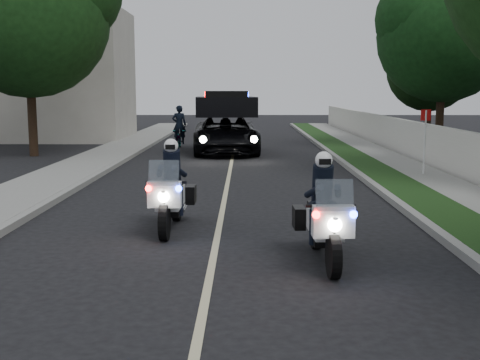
% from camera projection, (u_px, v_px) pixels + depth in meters
% --- Properties ---
extents(ground, '(120.00, 120.00, 0.00)m').
position_uv_depth(ground, '(205.00, 299.00, 7.99)').
color(ground, black).
rests_on(ground, ground).
extents(curb_right, '(0.20, 60.00, 0.15)m').
position_uv_depth(curb_right, '(368.00, 181.00, 17.84)').
color(curb_right, gray).
rests_on(curb_right, ground).
extents(grass_verge, '(1.20, 60.00, 0.16)m').
position_uv_depth(grass_verge, '(392.00, 181.00, 17.83)').
color(grass_verge, '#193814').
rests_on(grass_verge, ground).
extents(sidewalk_right, '(1.40, 60.00, 0.16)m').
position_uv_depth(sidewalk_right, '(436.00, 181.00, 17.82)').
color(sidewalk_right, gray).
rests_on(sidewalk_right, ground).
extents(property_wall, '(0.22, 60.00, 1.50)m').
position_uv_depth(property_wall, '(472.00, 158.00, 17.71)').
color(property_wall, beige).
rests_on(property_wall, ground).
extents(curb_left, '(0.20, 60.00, 0.15)m').
position_uv_depth(curb_left, '(88.00, 181.00, 17.91)').
color(curb_left, gray).
rests_on(curb_left, ground).
extents(sidewalk_left, '(2.00, 60.00, 0.16)m').
position_uv_depth(sidewalk_left, '(50.00, 181.00, 17.91)').
color(sidewalk_left, gray).
rests_on(sidewalk_left, ground).
extents(building_far, '(8.00, 6.00, 7.00)m').
position_uv_depth(building_far, '(53.00, 75.00, 33.28)').
color(building_far, '#A8A396').
rests_on(building_far, ground).
extents(lane_marking, '(0.12, 50.00, 0.01)m').
position_uv_depth(lane_marking, '(227.00, 183.00, 17.88)').
color(lane_marking, '#BFB78C').
rests_on(lane_marking, ground).
extents(police_moto_left, '(0.77, 2.10, 1.78)m').
position_uv_depth(police_moto_left, '(171.00, 229.00, 11.97)').
color(police_moto_left, silver).
rests_on(police_moto_left, ground).
extents(police_moto_right, '(0.79, 2.09, 1.75)m').
position_uv_depth(police_moto_right, '(323.00, 261.00, 9.74)').
color(police_moto_right, silver).
rests_on(police_moto_right, ground).
extents(police_suv, '(3.07, 6.04, 2.86)m').
position_uv_depth(police_suv, '(226.00, 153.00, 26.56)').
color(police_suv, black).
rests_on(police_suv, ground).
extents(bicycle, '(0.65, 1.70, 0.88)m').
position_uv_depth(bicycle, '(180.00, 148.00, 28.65)').
color(bicycle, black).
rests_on(bicycle, ground).
extents(cyclist, '(0.68, 0.48, 1.81)m').
position_uv_depth(cyclist, '(180.00, 148.00, 28.65)').
color(cyclist, black).
rests_on(cyclist, ground).
extents(sign_post, '(0.42, 0.42, 2.20)m').
position_uv_depth(sign_post, '(423.00, 179.00, 18.80)').
color(sign_post, '#AE0C11').
rests_on(sign_post, ground).
extents(tree_right_d, '(5.96, 5.96, 9.94)m').
position_uv_depth(tree_right_d, '(438.00, 149.00, 28.14)').
color(tree_right_d, '#143D14').
rests_on(tree_right_d, ground).
extents(tree_right_e, '(5.17, 5.17, 7.41)m').
position_uv_depth(tree_right_e, '(427.00, 142.00, 32.17)').
color(tree_right_e, black).
rests_on(tree_right_e, ground).
extents(tree_left_near, '(8.65, 8.65, 11.05)m').
position_uv_depth(tree_left_near, '(34.00, 156.00, 25.32)').
color(tree_left_near, '#163C14').
rests_on(tree_left_near, ground).
extents(tree_left_far, '(6.37, 6.37, 8.25)m').
position_uv_depth(tree_left_far, '(86.00, 133.00, 38.80)').
color(tree_left_far, '#1B320F').
rests_on(tree_left_far, ground).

